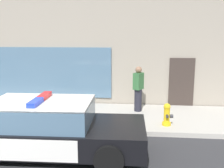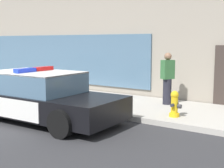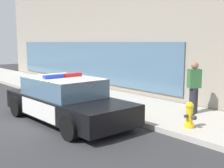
{
  "view_description": "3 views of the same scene",
  "coord_description": "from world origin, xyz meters",
  "views": [
    {
      "loc": [
        3.33,
        -5.11,
        3.06
      ],
      "look_at": [
        2.58,
        2.69,
        1.54
      ],
      "focal_mm": 41.87,
      "sensor_mm": 36.0,
      "label": 1
    },
    {
      "loc": [
        7.75,
        -4.99,
        2.22
      ],
      "look_at": [
        2.52,
        2.59,
        0.98
      ],
      "focal_mm": 50.67,
      "sensor_mm": 36.0,
      "label": 2
    },
    {
      "loc": [
        8.92,
        -3.56,
        2.49
      ],
      "look_at": [
        1.39,
        2.69,
        1.07
      ],
      "focal_mm": 46.51,
      "sensor_mm": 36.0,
      "label": 3
    }
  ],
  "objects": [
    {
      "name": "storefront_building",
      "position": [
        -2.01,
        10.18,
        4.46
      ],
      "size": [
        23.8,
        9.37,
        8.93
      ],
      "color": "gray",
      "rests_on": "ground"
    },
    {
      "name": "fire_hydrant",
      "position": [
        4.31,
        3.04,
        0.5
      ],
      "size": [
        0.34,
        0.39,
        0.73
      ],
      "color": "gold",
      "rests_on": "sidewalk"
    },
    {
      "name": "sidewalk",
      "position": [
        0.0,
        3.95,
        0.07
      ],
      "size": [
        48.0,
        3.09,
        0.15
      ],
      "primitive_type": "cube",
      "color": "#B2ADA3",
      "rests_on": "ground"
    },
    {
      "name": "pedestrian_on_sidewalk",
      "position": [
        3.39,
        4.54,
        1.01
      ],
      "size": [
        0.42,
        0.48,
        1.71
      ],
      "rotation": [
        0.0,
        0.0,
        2.62
      ],
      "color": "#23232D",
      "rests_on": "sidewalk"
    },
    {
      "name": "police_cruiser",
      "position": [
        1.05,
        1.07,
        0.68
      ],
      "size": [
        4.96,
        2.22,
        1.49
      ],
      "rotation": [
        0.0,
        0.0,
        0.03
      ],
      "color": "black",
      "rests_on": "ground"
    }
  ]
}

